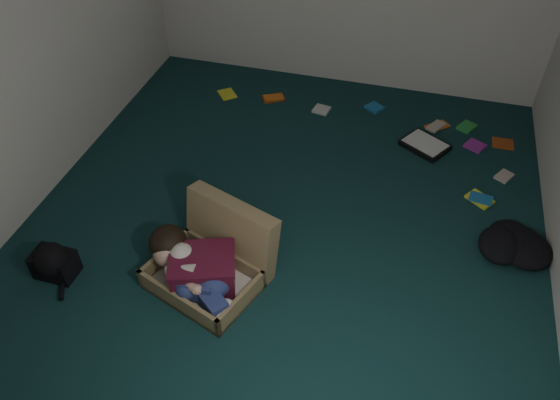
% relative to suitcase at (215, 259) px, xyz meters
% --- Properties ---
extents(floor, '(4.50, 4.50, 0.00)m').
position_rel_suitcase_xyz_m(floor, '(0.33, 0.67, -0.16)').
color(floor, '#113131').
rests_on(floor, ground).
extents(wall_front, '(4.50, 0.00, 4.50)m').
position_rel_suitcase_xyz_m(wall_front, '(0.33, -1.58, 1.14)').
color(wall_front, silver).
rests_on(wall_front, ground).
extents(wall_left, '(0.00, 4.50, 4.50)m').
position_rel_suitcase_xyz_m(wall_left, '(-1.67, 0.67, 1.14)').
color(wall_left, silver).
rests_on(wall_left, ground).
extents(suitcase, '(0.93, 0.91, 0.54)m').
position_rel_suitcase_xyz_m(suitcase, '(0.00, 0.00, 0.00)').
color(suitcase, olive).
rests_on(suitcase, floor).
extents(person, '(0.72, 0.57, 0.33)m').
position_rel_suitcase_xyz_m(person, '(-0.11, -0.16, 0.04)').
color(person, beige).
rests_on(person, suitcase).
extents(maroon_bin, '(0.54, 0.48, 0.31)m').
position_rel_suitcase_xyz_m(maroon_bin, '(-0.03, -0.13, -0.01)').
color(maroon_bin, '#521025').
rests_on(maroon_bin, floor).
extents(backpack, '(0.37, 0.30, 0.22)m').
position_rel_suitcase_xyz_m(backpack, '(-1.11, -0.30, -0.05)').
color(backpack, black).
rests_on(backpack, floor).
extents(clothing_pile, '(0.53, 0.46, 0.15)m').
position_rel_suitcase_xyz_m(clothing_pile, '(2.03, 0.82, -0.09)').
color(clothing_pile, black).
rests_on(clothing_pile, floor).
extents(paper_tray, '(0.49, 0.46, 0.06)m').
position_rel_suitcase_xyz_m(paper_tray, '(1.33, 1.94, -0.13)').
color(paper_tray, black).
rests_on(paper_tray, floor).
extents(book_scatter, '(2.97, 1.35, 0.02)m').
position_rel_suitcase_xyz_m(book_scatter, '(1.09, 2.13, -0.15)').
color(book_scatter, yellow).
rests_on(book_scatter, floor).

